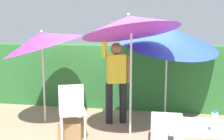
% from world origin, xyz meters
% --- Properties ---
extents(ground_plane, '(24.00, 24.00, 0.00)m').
position_xyz_m(ground_plane, '(0.00, 0.00, 0.00)').
color(ground_plane, '#9E8466').
extents(hedge_row, '(8.00, 0.70, 1.50)m').
position_xyz_m(hedge_row, '(0.00, 1.71, 0.75)').
color(hedge_row, '#2D7033').
rests_on(hedge_row, ground_plane).
extents(umbrella_rainbow, '(2.17, 2.10, 2.30)m').
position_xyz_m(umbrella_rainbow, '(1.07, 1.15, 1.73)').
color(umbrella_rainbow, silver).
rests_on(umbrella_rainbow, ground_plane).
extents(umbrella_orange, '(1.63, 1.59, 2.07)m').
position_xyz_m(umbrella_orange, '(-1.36, 0.26, 1.66)').
color(umbrella_orange, silver).
rests_on(umbrella_orange, ground_plane).
extents(umbrella_yellow, '(1.69, 1.66, 2.32)m').
position_xyz_m(umbrella_yellow, '(0.37, -0.11, 1.93)').
color(umbrella_yellow, silver).
rests_on(umbrella_yellow, ground_plane).
extents(person_vendor, '(0.55, 0.32, 1.88)m').
position_xyz_m(person_vendor, '(0.05, 0.50, 0.93)').
color(person_vendor, black).
rests_on(person_vendor, ground_plane).
extents(chair_plastic, '(0.58, 0.58, 0.89)m').
position_xyz_m(chair_plastic, '(-0.60, -0.29, 0.51)').
color(chair_plastic, silver).
rests_on(chair_plastic, ground_plane).
extents(cooler_box, '(0.51, 0.37, 0.45)m').
position_xyz_m(cooler_box, '(1.01, -0.27, 0.23)').
color(cooler_box, silver).
rests_on(cooler_box, ground_plane).
extents(crate_cardboard, '(0.41, 0.33, 0.29)m').
position_xyz_m(crate_cardboard, '(-0.59, -0.33, 0.14)').
color(crate_cardboard, '#9E7A4C').
rests_on(crate_cardboard, ground_plane).
extents(folding_table, '(0.80, 0.60, 0.72)m').
position_xyz_m(folding_table, '(1.37, -1.37, 0.63)').
color(folding_table, '#4C4C51').
rests_on(folding_table, ground_plane).
extents(bottle_water, '(0.07, 0.07, 0.24)m').
position_xyz_m(bottle_water, '(1.47, -1.53, 0.83)').
color(bottle_water, silver).
rests_on(bottle_water, folding_table).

